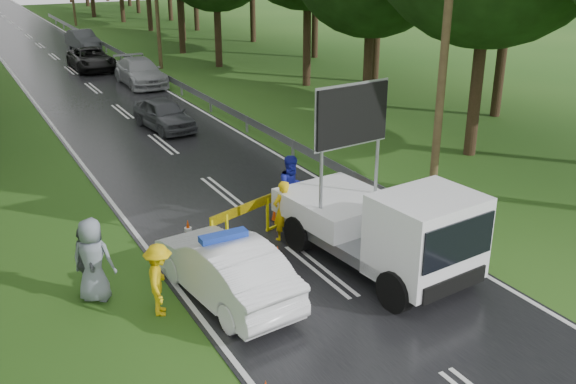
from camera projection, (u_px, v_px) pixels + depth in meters
ground at (320, 271)px, 15.65m from camera, size 160.00×160.00×0.00m
road at (71, 71)px, 40.18m from camera, size 7.00×140.00×0.02m
guardrail at (130, 58)px, 41.37m from camera, size 0.12×60.06×0.70m
utility_pole_near at (446, 36)px, 17.78m from camera, size 1.40×0.24×10.00m
police_sedan at (225, 269)px, 14.23m from camera, size 2.02×4.50×1.58m
work_truck at (386, 226)px, 15.28m from camera, size 2.91×5.63×4.32m
barrier at (248, 212)px, 16.96m from camera, size 2.50×0.93×1.09m
officer at (283, 211)px, 17.00m from camera, size 0.67×0.50×1.68m
civilian at (292, 189)px, 18.15m from camera, size 0.96×0.75×1.95m
bystander_left at (159, 280)px, 13.57m from camera, size 0.93×1.19×1.63m
bystander_mid at (86, 262)px, 14.25m from camera, size 0.51×1.03×1.70m
bystander_right at (93, 260)px, 14.07m from camera, size 1.13×1.06×1.95m
queue_car_first at (164, 114)px, 27.34m from camera, size 1.95×3.99×1.31m
queue_car_second at (140, 72)px, 35.87m from camera, size 2.08×5.04×1.46m
queue_car_third at (91, 59)px, 40.19m from camera, size 2.28×4.95×1.37m
queue_car_fourth at (83, 40)px, 47.98m from camera, size 1.87×4.44×1.43m
cone_center at (277, 258)px, 15.58m from camera, size 0.31×0.31×0.66m
cone_far at (277, 208)px, 18.36m from camera, size 0.37×0.37×0.78m
cone_left_mid at (188, 232)px, 16.97m from camera, size 0.32×0.32×0.68m
cone_right at (322, 183)px, 20.47m from camera, size 0.32×0.32×0.68m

